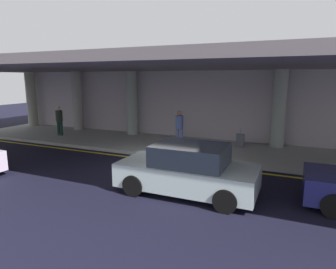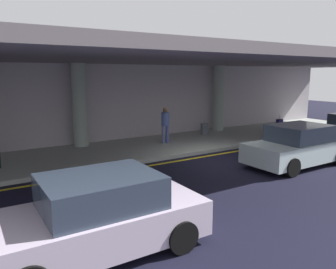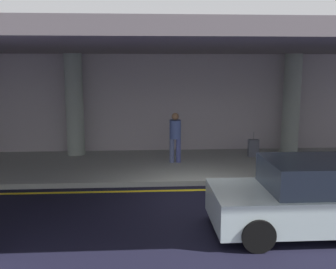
% 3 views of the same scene
% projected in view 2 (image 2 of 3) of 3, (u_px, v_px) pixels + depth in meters
% --- Properties ---
extents(ground_plane, '(60.00, 60.00, 0.00)m').
position_uv_depth(ground_plane, '(218.00, 159.00, 13.07)').
color(ground_plane, black).
extents(sidewalk, '(26.00, 4.20, 0.15)m').
position_uv_depth(sidewalk, '(175.00, 144.00, 15.64)').
color(sidewalk, '#9CA19B').
rests_on(sidewalk, ground).
extents(lane_stripe_yellow, '(26.00, 0.14, 0.01)m').
position_uv_depth(lane_stripe_yellow, '(208.00, 156.00, 13.60)').
color(lane_stripe_yellow, yellow).
rests_on(lane_stripe_yellow, ground).
extents(support_column_center, '(0.64, 0.64, 3.65)m').
position_uv_depth(support_column_center, '(80.00, 105.00, 14.51)').
color(support_column_center, '#97A399').
rests_on(support_column_center, sidewalk).
extents(support_column_right_mid, '(0.64, 0.64, 3.65)m').
position_uv_depth(support_column_right_mid, '(219.00, 98.00, 18.70)').
color(support_column_right_mid, '#959F96').
rests_on(support_column_right_mid, sidewalk).
extents(ceiling_overhang, '(28.00, 13.20, 0.30)m').
position_uv_depth(ceiling_overhang, '(181.00, 60.00, 14.53)').
color(ceiling_overhang, slate).
rests_on(ceiling_overhang, support_column_far_left).
extents(terminal_back_wall, '(26.00, 0.30, 3.80)m').
position_uv_depth(terminal_back_wall, '(151.00, 102.00, 17.19)').
color(terminal_back_wall, '#B4ABB1').
rests_on(terminal_back_wall, ground).
extents(car_silver, '(4.10, 1.92, 1.50)m').
position_uv_depth(car_silver, '(98.00, 217.00, 6.14)').
color(car_silver, '#C0B0C6').
rests_on(car_silver, ground).
extents(car_silver_no2, '(4.10, 1.92, 1.50)m').
position_uv_depth(car_silver_no2, '(297.00, 146.00, 12.15)').
color(car_silver_no2, '#B1C3C4').
rests_on(car_silver_no2, ground).
extents(person_waiting_for_ride, '(0.38, 0.38, 1.68)m').
position_uv_depth(person_waiting_for_ride, '(165.00, 123.00, 15.30)').
color(person_waiting_for_ride, slate).
rests_on(person_waiting_for_ride, sidewalk).
extents(suitcase_upright_primary, '(0.36, 0.22, 0.90)m').
position_uv_depth(suitcase_upright_primary, '(279.00, 124.00, 19.08)').
color(suitcase_upright_primary, '#18144A').
rests_on(suitcase_upright_primary, sidewalk).
extents(suitcase_upright_secondary, '(0.36, 0.22, 0.90)m').
position_uv_depth(suitcase_upright_secondary, '(204.00, 129.00, 17.49)').
color(suitcase_upright_secondary, '#555966').
rests_on(suitcase_upright_secondary, sidewalk).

